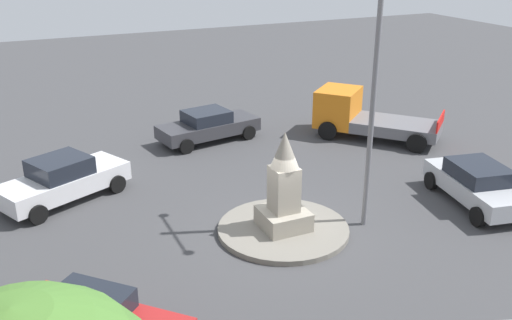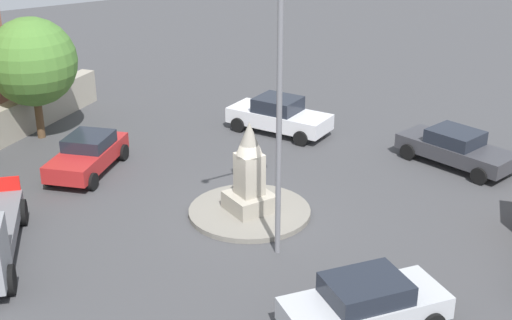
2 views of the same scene
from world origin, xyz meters
TOP-DOWN VIEW (x-y plane):
  - ground_plane at (0.00, 0.00)m, footprint 80.00×80.00m
  - traffic_island at (0.00, 0.00)m, footprint 4.08×4.08m
  - monument at (0.00, 0.00)m, footprint 1.39×1.39m
  - streetlamp at (0.63, 2.56)m, footprint 2.87×0.28m
  - car_silver_parked_left at (0.96, 6.88)m, footprint 4.40×2.56m
  - car_white_near_island at (-5.19, -5.85)m, footprint 3.46×4.74m
  - car_dark_grey_far_side at (-8.87, 0.80)m, footprint 2.53×4.72m
  - truck_orange_parked_right at (-6.56, 7.36)m, footprint 5.52×5.17m

SIDE VIEW (x-z plane):
  - ground_plane at x=0.00m, z-range 0.00..0.00m
  - traffic_island at x=0.00m, z-range 0.00..0.17m
  - car_dark_grey_far_side at x=-8.87m, z-range 0.02..1.43m
  - car_silver_parked_left at x=0.96m, z-range 0.03..1.47m
  - car_white_near_island at x=-5.19m, z-range 0.00..1.56m
  - truck_orange_parked_right at x=-6.56m, z-range -0.06..2.03m
  - monument at x=0.00m, z-range -0.12..2.98m
  - streetlamp at x=0.63m, z-range 0.82..9.76m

